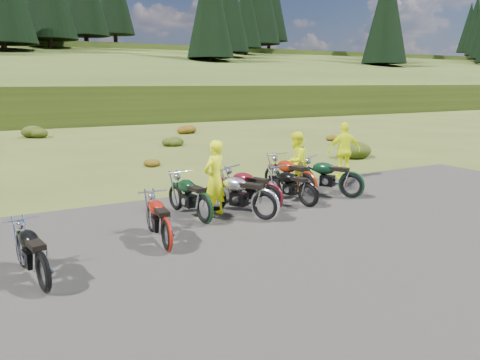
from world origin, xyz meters
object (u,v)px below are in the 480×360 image
motorcycle_7 (351,199)px  person_middle (215,179)px  motorcycle_0 (46,294)px  motorcycle_3 (265,222)px

motorcycle_7 → person_middle: (-4.14, 0.29, 0.93)m
motorcycle_0 → motorcycle_7: bearing=-83.8°
motorcycle_3 → motorcycle_7: bearing=-105.9°
motorcycle_0 → motorcycle_3: bearing=-81.7°
motorcycle_0 → motorcycle_3: motorcycle_3 is taller
motorcycle_7 → motorcycle_3: bearing=73.1°
motorcycle_3 → motorcycle_0: bearing=79.6°
motorcycle_7 → person_middle: 4.26m
person_middle → motorcycle_0: bearing=6.6°
person_middle → motorcycle_3: bearing=103.2°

